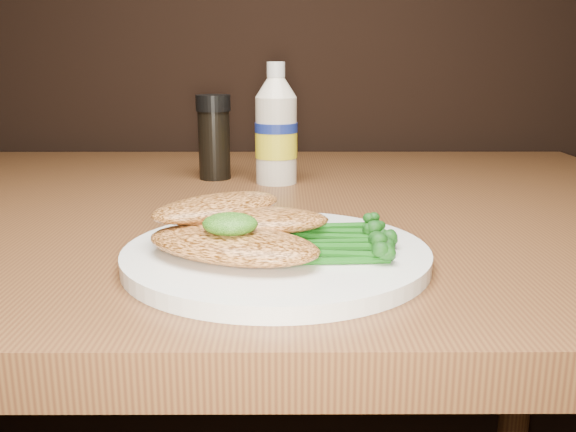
{
  "coord_description": "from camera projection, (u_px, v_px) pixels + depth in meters",
  "views": [
    {
      "loc": [
        0.1,
        0.32,
        0.91
      ],
      "look_at": [
        0.1,
        0.82,
        0.79
      ],
      "focal_mm": 38.76,
      "sensor_mm": 36.0,
      "label": 1
    }
  ],
  "objects": [
    {
      "name": "pepper_grinder",
      "position": [
        214.0,
        137.0,
        0.87
      ],
      "size": [
        0.05,
        0.05,
        0.12
      ],
      "primitive_type": null,
      "rotation": [
        0.0,
        0.0,
        -0.15
      ],
      "color": "black",
      "rests_on": "dining_table"
    },
    {
      "name": "plate",
      "position": [
        276.0,
        255.0,
        0.51
      ],
      "size": [
        0.25,
        0.25,
        0.01
      ],
      "primitive_type": "cylinder",
      "color": "white",
      "rests_on": "dining_table"
    },
    {
      "name": "pesto_front",
      "position": [
        230.0,
        224.0,
        0.48
      ],
      "size": [
        0.05,
        0.05,
        0.02
      ],
      "primitive_type": "ellipsoid",
      "rotation": [
        0.0,
        0.0,
        -0.22
      ],
      "color": "black",
      "rests_on": "chicken_front"
    },
    {
      "name": "chicken_mid",
      "position": [
        252.0,
        220.0,
        0.52
      ],
      "size": [
        0.13,
        0.07,
        0.02
      ],
      "primitive_type": "ellipsoid",
      "rotation": [
        0.0,
        0.0,
        0.02
      ],
      "color": "#D38443",
      "rests_on": "plate"
    },
    {
      "name": "chicken_back",
      "position": [
        218.0,
        207.0,
        0.54
      ],
      "size": [
        0.14,
        0.13,
        0.02
      ],
      "primitive_type": "ellipsoid",
      "rotation": [
        0.0,
        0.0,
        0.73
      ],
      "color": "#D38443",
      "rests_on": "plate"
    },
    {
      "name": "chicken_front",
      "position": [
        232.0,
        244.0,
        0.48
      ],
      "size": [
        0.16,
        0.13,
        0.02
      ],
      "primitive_type": "ellipsoid",
      "rotation": [
        0.0,
        0.0,
        -0.43
      ],
      "color": "#D38443",
      "rests_on": "plate"
    },
    {
      "name": "mayo_bottle",
      "position": [
        276.0,
        124.0,
        0.83
      ],
      "size": [
        0.07,
        0.07,
        0.16
      ],
      "primitive_type": null,
      "rotation": [
        0.0,
        0.0,
        0.24
      ],
      "color": "silver",
      "rests_on": "dining_table"
    },
    {
      "name": "broccolini_bundle",
      "position": [
        329.0,
        237.0,
        0.51
      ],
      "size": [
        0.13,
        0.1,
        0.02
      ],
      "primitive_type": null,
      "rotation": [
        0.0,
        0.0,
        -0.06
      ],
      "color": "#155713",
      "rests_on": "plate"
    }
  ]
}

